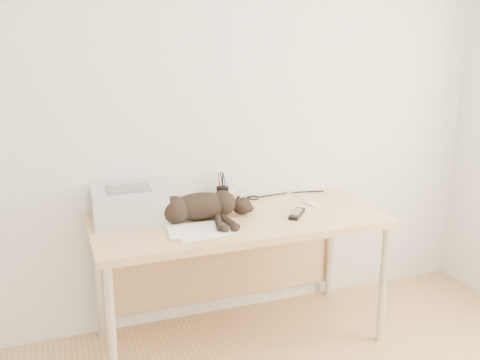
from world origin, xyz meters
name	(u,v)px	position (x,y,z in m)	size (l,w,h in m)	color
wall_back	(219,108)	(0.00, 1.75, 1.30)	(3.50, 3.50, 0.00)	silver
desk	(235,235)	(0.00, 1.48, 0.61)	(1.60, 0.70, 0.74)	#D7AF7E
printer	(129,204)	(-0.57, 1.56, 0.83)	(0.40, 0.34, 0.18)	silver
papers	(201,230)	(-0.26, 1.26, 0.74)	(0.36, 0.27, 0.01)	white
cat	(197,208)	(-0.23, 1.43, 0.81)	(0.69, 0.32, 0.16)	black
mug	(236,199)	(0.06, 1.60, 0.78)	(0.09, 0.09, 0.09)	white
pen_cup	(223,195)	(0.00, 1.68, 0.79)	(0.07, 0.07, 0.19)	black
remote_grey	(218,204)	(-0.04, 1.64, 0.75)	(0.04, 0.16, 0.02)	slate
remote_black	(297,214)	(0.31, 1.32, 0.75)	(0.05, 0.18, 0.02)	black
mouse	(310,201)	(0.48, 1.48, 0.76)	(0.06, 0.10, 0.03)	white
cable_tangle	(222,201)	(0.00, 1.70, 0.75)	(1.36, 0.08, 0.01)	black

